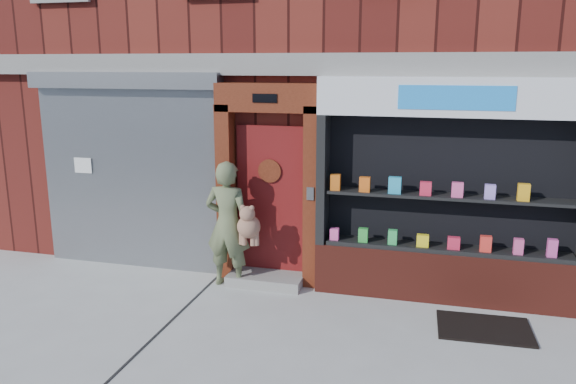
% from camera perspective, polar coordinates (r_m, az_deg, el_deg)
% --- Properties ---
extents(ground, '(80.00, 80.00, 0.00)m').
position_cam_1_polar(ground, '(6.69, -0.28, -15.28)').
color(ground, '#9E9E99').
rests_on(ground, ground).
extents(building, '(12.00, 8.16, 8.00)m').
position_cam_1_polar(building, '(11.82, 7.63, 16.87)').
color(building, '#4C1511').
rests_on(building, ground).
extents(shutter_bay, '(3.10, 0.30, 3.04)m').
position_cam_1_polar(shutter_bay, '(8.99, -15.78, 3.19)').
color(shutter_bay, gray).
rests_on(shutter_bay, ground).
extents(red_door_bay, '(1.52, 0.58, 2.90)m').
position_cam_1_polar(red_door_bay, '(8.07, -1.99, 0.73)').
color(red_door_bay, '#4A190C').
rests_on(red_door_bay, ground).
extents(pharmacy_bay, '(3.50, 0.41, 3.00)m').
position_cam_1_polar(pharmacy_bay, '(7.72, 15.95, -0.98)').
color(pharmacy_bay, maroon).
rests_on(pharmacy_bay, ground).
extents(woman, '(0.86, 0.49, 1.84)m').
position_cam_1_polar(woman, '(8.06, -5.95, -3.28)').
color(woman, '#5D6744').
rests_on(woman, ground).
extents(doormat, '(1.13, 0.81, 0.03)m').
position_cam_1_polar(doormat, '(7.43, 19.31, -12.93)').
color(doormat, black).
rests_on(doormat, ground).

